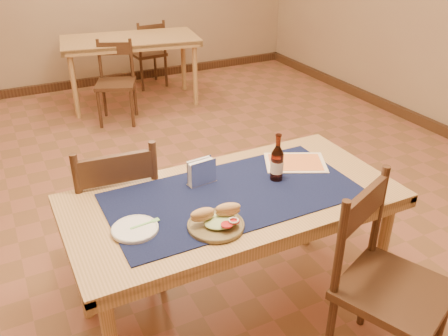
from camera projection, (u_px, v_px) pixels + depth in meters
name	position (u px, v px, depth m)	size (l,w,h in m)	color
room	(167.00, 26.00, 2.61)	(6.04, 7.04, 2.84)	#985942
main_table	(233.00, 209.00, 2.32)	(1.60, 0.80, 0.75)	tan
placemat	(233.00, 194.00, 2.28)	(1.20, 0.60, 0.01)	#10193C
baseboard	(178.00, 227.00, 3.25)	(6.00, 7.00, 0.10)	#422917
back_table	(130.00, 45.00, 5.22)	(1.57, 0.96, 0.75)	tan
chair_main_far	(118.00, 211.00, 2.62)	(0.48, 0.48, 0.96)	#422917
chair_main_near	(386.00, 282.00, 2.11)	(0.58, 0.58, 0.95)	#422917
chair_back_near	(116.00, 81.00, 4.87)	(0.50, 0.50, 0.83)	#422917
chair_back_far	(149.00, 52.00, 5.86)	(0.41, 0.41, 0.83)	#422917
sandwich_plate	(217.00, 221.00, 2.04)	(0.25, 0.25, 0.09)	brown
side_plate	(135.00, 229.00, 2.02)	(0.20, 0.20, 0.02)	white
fork	(147.00, 223.00, 2.04)	(0.13, 0.03, 0.00)	#80D374
beer_bottle	(277.00, 163.00, 2.37)	(0.07, 0.07, 0.25)	#4C1B0D
napkin_holder	(202.00, 172.00, 2.35)	(0.15, 0.07, 0.13)	silver
menu_card	(295.00, 162.00, 2.56)	(0.39, 0.35, 0.01)	#FBE1BD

